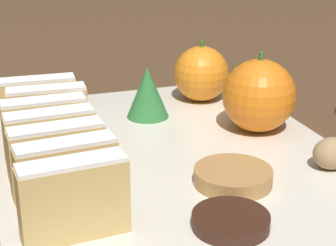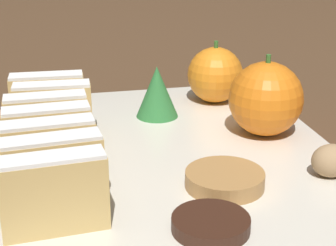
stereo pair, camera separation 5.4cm
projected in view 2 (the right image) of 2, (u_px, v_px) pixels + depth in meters
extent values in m
plane|color=#513823|center=(168.00, 163.00, 0.55)|extent=(6.00, 6.00, 0.00)
cube|color=silver|center=(168.00, 157.00, 0.55)|extent=(0.33, 0.40, 0.01)
cube|color=tan|center=(54.00, 195.00, 0.41)|extent=(0.08, 0.03, 0.06)
cube|color=white|center=(51.00, 158.00, 0.40)|extent=(0.08, 0.03, 0.00)
cube|color=tan|center=(54.00, 174.00, 0.44)|extent=(0.08, 0.03, 0.06)
cube|color=white|center=(51.00, 139.00, 0.43)|extent=(0.08, 0.03, 0.00)
cube|color=tan|center=(50.00, 156.00, 0.47)|extent=(0.08, 0.03, 0.06)
cube|color=white|center=(47.00, 123.00, 0.46)|extent=(0.08, 0.03, 0.00)
cube|color=tan|center=(48.00, 140.00, 0.50)|extent=(0.08, 0.03, 0.06)
cube|color=white|center=(46.00, 109.00, 0.49)|extent=(0.08, 0.03, 0.00)
cube|color=tan|center=(47.00, 126.00, 0.54)|extent=(0.08, 0.02, 0.06)
cube|color=white|center=(45.00, 96.00, 0.52)|extent=(0.08, 0.02, 0.00)
cube|color=tan|center=(53.00, 113.00, 0.57)|extent=(0.08, 0.03, 0.06)
cube|color=white|center=(51.00, 85.00, 0.56)|extent=(0.08, 0.03, 0.00)
cube|color=tan|center=(48.00, 102.00, 0.60)|extent=(0.08, 0.03, 0.06)
cube|color=white|center=(46.00, 75.00, 0.59)|extent=(0.08, 0.03, 0.00)
sphere|color=orange|center=(266.00, 99.00, 0.58)|extent=(0.08, 0.08, 0.08)
cylinder|color=#38702D|center=(268.00, 59.00, 0.56)|extent=(0.01, 0.00, 0.01)
sphere|color=orange|center=(215.00, 75.00, 0.68)|extent=(0.07, 0.07, 0.07)
cylinder|color=#38702D|center=(216.00, 45.00, 0.67)|extent=(0.01, 0.01, 0.01)
ellipsoid|color=tan|center=(331.00, 161.00, 0.49)|extent=(0.04, 0.03, 0.03)
cylinder|color=#381E14|center=(215.00, 223.00, 0.41)|extent=(0.06, 0.06, 0.01)
cylinder|color=#B27F47|center=(225.00, 179.00, 0.48)|extent=(0.07, 0.07, 0.01)
cone|color=#2D7538|center=(157.00, 92.00, 0.63)|extent=(0.05, 0.05, 0.06)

